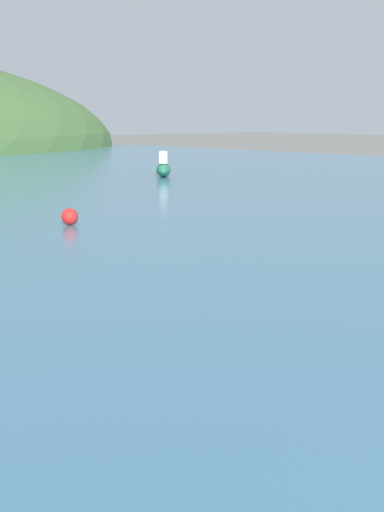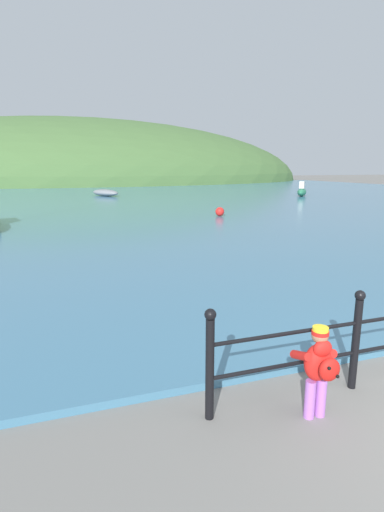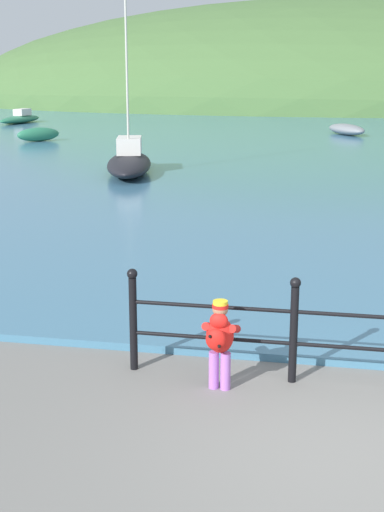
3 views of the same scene
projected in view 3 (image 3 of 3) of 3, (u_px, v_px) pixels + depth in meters
The scene contains 9 objects.
ground_plane at pixel (354, 456), 6.40m from camera, with size 200.00×200.00×0.00m, color slate.
water at pixel (339, 137), 36.78m from camera, with size 80.00×60.00×0.10m, color teal.
far_hillside at pixel (338, 105), 72.27m from camera, with size 80.38×44.21×20.59m.
iron_railing at pixel (380, 333), 7.61m from camera, with size 5.58×0.12×1.21m.
child_in_coat at pixel (220, 337), 7.60m from camera, with size 0.39×0.54×1.00m.
boat_far_right at pixel (20, 119), 45.91m from camera, with size 1.57×4.66×0.89m.
boat_twin_mast at pixel (346, 129), 37.52m from camera, with size 2.52×3.49×0.56m.
boat_red_dinghy at pixel (129, 161), 23.32m from camera, with size 2.60×5.38×6.32m.
boat_blue_hull at pixel (38, 134), 33.95m from camera, with size 1.92×1.99×0.65m.
Camera 3 is at (-0.33, -5.91, 3.35)m, focal length 50.00 mm.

